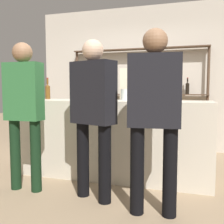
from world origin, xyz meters
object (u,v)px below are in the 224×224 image
counter_bottle_0 (112,91)px  wine_glass (40,91)px  customer_right (154,108)px  counter_bottle_1 (81,90)px  ice_bucket (88,92)px  customer_left (24,104)px  customer_center (93,108)px  cork_jar (126,95)px  counter_bottle_2 (48,91)px  server_behind_counter (135,99)px  counter_bottle_3 (145,90)px

counter_bottle_0 → wine_glass: bearing=-173.7°
customer_right → counter_bottle_1: bearing=42.0°
ice_bucket → customer_left: 0.87m
wine_glass → customer_right: customer_right is taller
counter_bottle_0 → customer_center: (0.02, -0.76, -0.18)m
cork_jar → counter_bottle_1: bearing=-177.2°
counter_bottle_2 → server_behind_counter: server_behind_counter is taller
cork_jar → customer_center: bearing=-96.8°
customer_right → counter_bottle_0: bearing=30.3°
counter_bottle_3 → wine_glass: 1.46m
counter_bottle_0 → customer_right: bearing=-53.8°
counter_bottle_3 → ice_bucket: bearing=-173.7°
counter_bottle_3 → counter_bottle_1: bearing=171.3°
ice_bucket → server_behind_counter: server_behind_counter is taller
counter_bottle_0 → customer_center: bearing=-88.7°
cork_jar → customer_center: (-0.11, -0.95, -0.12)m
counter_bottle_3 → customer_left: (-1.27, -0.76, -0.16)m
wine_glass → customer_right: size_ratio=0.10×
counter_bottle_0 → counter_bottle_2: bearing=171.2°
server_behind_counter → customer_left: 1.89m
wine_glass → counter_bottle_2: bearing=99.4°
counter_bottle_3 → cork_jar: bearing=149.3°
counter_bottle_2 → ice_bucket: 0.79m
counter_bottle_0 → counter_bottle_3: size_ratio=0.92×
cork_jar → customer_left: 1.35m
customer_left → counter_bottle_2: bearing=13.6°
wine_glass → customer_left: 0.68m
customer_left → customer_right: (1.52, -0.18, -0.00)m
counter_bottle_3 → customer_left: customer_left is taller
counter_bottle_0 → server_behind_counter: bearing=82.3°
counter_bottle_3 → wine_glass: (-1.45, -0.13, -0.02)m
counter_bottle_0 → ice_bucket: 0.32m
counter_bottle_1 → customer_center: 1.08m
counter_bottle_2 → customer_left: (0.23, -0.92, -0.14)m
cork_jar → customer_center: size_ratio=0.09×
server_behind_counter → customer_right: bearing=9.8°
counter_bottle_0 → counter_bottle_2: size_ratio=1.03×
counter_bottle_2 → wine_glass: size_ratio=1.89×
counter_bottle_3 → counter_bottle_2: bearing=174.2°
counter_bottle_3 → customer_right: customer_right is taller
counter_bottle_3 → customer_left: size_ratio=0.21×
counter_bottle_2 → customer_right: size_ratio=0.18×
ice_bucket → customer_center: (0.33, -0.69, -0.16)m
counter_bottle_0 → server_behind_counter: size_ratio=0.19×
counter_bottle_1 → wine_glass: 0.57m
cork_jar → server_behind_counter: (-0.01, 0.68, -0.09)m
counter_bottle_1 → customer_center: customer_center is taller
counter_bottle_0 → counter_bottle_3: (0.43, 0.01, 0.01)m
counter_bottle_2 → customer_center: (1.09, -0.92, -0.17)m
wine_glass → customer_center: size_ratio=0.10×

